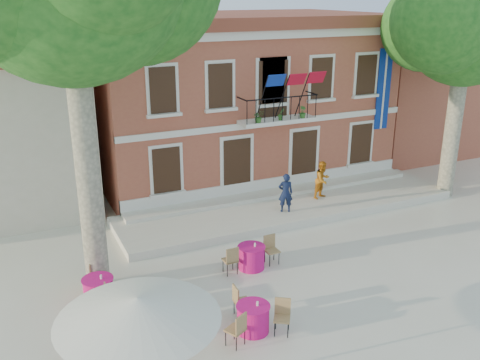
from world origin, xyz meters
name	(u,v)px	position (x,y,z in m)	size (l,w,h in m)	color
ground	(303,268)	(0.00, 0.00, 0.00)	(90.00, 90.00, 0.00)	beige
main_building	(233,95)	(2.00, 9.99, 3.78)	(13.50, 9.59, 7.50)	#A7563C
neighbor_east	(413,86)	(14.00, 11.00, 3.22)	(9.40, 9.40, 6.40)	#A7563C
terrace	(289,207)	(2.00, 4.40, 0.15)	(14.00, 3.40, 0.30)	silver
plane_tree_east	(467,26)	(9.09, 3.10, 7.14)	(4.94, 4.94, 9.71)	#A59E84
patio_umbrella	(138,309)	(-6.20, -3.62, 2.30)	(3.44, 3.44, 2.56)	black
pedestrian_navy	(286,193)	(1.45, 3.75, 1.08)	(0.57, 0.37, 1.55)	#101938
pedestrian_orange	(323,180)	(3.57, 4.41, 1.09)	(0.77, 0.60, 1.58)	#BF6D16
cafe_table_0	(114,326)	(-6.31, -1.23, 0.43)	(1.84, 1.77, 0.95)	#CD1380
cafe_table_1	(253,317)	(-2.94, -2.37, 0.43)	(1.87, 1.66, 0.95)	#CD1380
cafe_table_3	(98,290)	(-6.34, 0.71, 0.42)	(0.90, 1.96, 0.95)	#CD1380
cafe_table_4	(251,256)	(-1.50, 0.71, 0.42)	(1.92, 0.90, 0.95)	#CD1380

